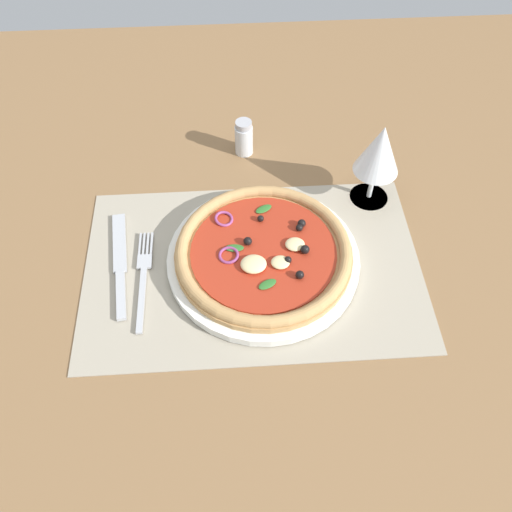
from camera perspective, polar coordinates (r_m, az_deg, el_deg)
ground_plane at (r=82.62cm, az=-0.34°, el=-1.70°), size 190.00×140.00×2.40cm
placemat at (r=81.48cm, az=-0.35°, el=-1.13°), size 50.86×32.95×0.40cm
plate at (r=81.22cm, az=0.78°, el=-0.32°), size 29.08×29.08×1.41cm
pizza at (r=79.81cm, az=0.80°, el=0.45°), size 26.63×26.63×2.66cm
fork at (r=81.87cm, az=-11.85°, el=-1.91°), size 2.20×18.00×0.44cm
knife at (r=83.96cm, az=-14.24°, el=-0.67°), size 3.87×20.06×0.62cm
wine_glass at (r=86.15cm, az=12.96°, el=10.69°), size 7.20×7.20×14.90cm
pepper_shaker at (r=97.13cm, az=-1.45°, el=12.44°), size 3.20×3.20×6.70cm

